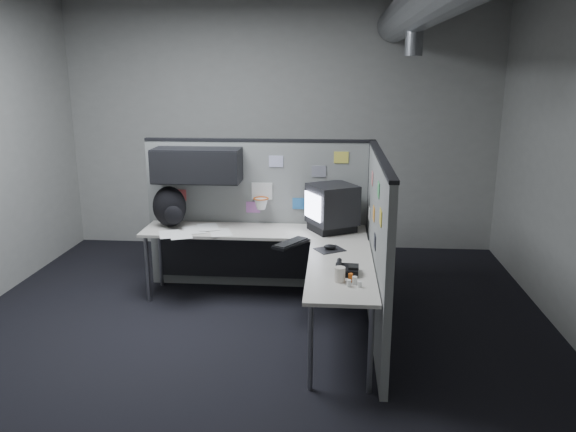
# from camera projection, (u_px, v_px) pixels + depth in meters

# --- Properties ---
(room) EXTENTS (5.62, 5.62, 3.22)m
(room) POSITION_uv_depth(u_px,v_px,m) (316.00, 100.00, 4.44)
(room) COLOR black
(room) RESTS_ON ground
(partition_back) EXTENTS (2.44, 0.42, 1.63)m
(partition_back) POSITION_uv_depth(u_px,v_px,m) (243.00, 199.00, 5.97)
(partition_back) COLOR slate
(partition_back) RESTS_ON ground
(partition_right) EXTENTS (0.07, 2.23, 1.63)m
(partition_right) POSITION_uv_depth(u_px,v_px,m) (377.00, 247.00, 4.93)
(partition_right) COLOR slate
(partition_right) RESTS_ON ground
(desk) EXTENTS (2.31, 2.11, 0.73)m
(desk) POSITION_uv_depth(u_px,v_px,m) (275.00, 250.00, 5.52)
(desk) COLOR beige
(desk) RESTS_ON ground
(monitor) EXTENTS (0.57, 0.57, 0.48)m
(monitor) POSITION_uv_depth(u_px,v_px,m) (332.00, 207.00, 5.69)
(monitor) COLOR black
(monitor) RESTS_ON desk
(keyboard) EXTENTS (0.34, 0.42, 0.04)m
(keyboard) POSITION_uv_depth(u_px,v_px,m) (291.00, 243.00, 5.28)
(keyboard) COLOR black
(keyboard) RESTS_ON desk
(mouse) EXTENTS (0.31, 0.29, 0.05)m
(mouse) POSITION_uv_depth(u_px,v_px,m) (330.00, 248.00, 5.13)
(mouse) COLOR black
(mouse) RESTS_ON desk
(phone) EXTENTS (0.19, 0.21, 0.10)m
(phone) POSITION_uv_depth(u_px,v_px,m) (346.00, 269.00, 4.53)
(phone) COLOR black
(phone) RESTS_ON desk
(bottles) EXTENTS (0.12, 0.14, 0.07)m
(bottles) POSITION_uv_depth(u_px,v_px,m) (353.00, 281.00, 4.30)
(bottles) COLOR silver
(bottles) RESTS_ON desk
(cup) EXTENTS (0.11, 0.11, 0.12)m
(cup) POSITION_uv_depth(u_px,v_px,m) (340.00, 274.00, 4.36)
(cup) COLOR beige
(cup) RESTS_ON desk
(papers) EXTENTS (0.79, 0.67, 0.01)m
(papers) POSITION_uv_depth(u_px,v_px,m) (195.00, 232.00, 5.69)
(papers) COLOR white
(papers) RESTS_ON desk
(backpack) EXTENTS (0.40, 0.36, 0.43)m
(backpack) POSITION_uv_depth(u_px,v_px,m) (170.00, 207.00, 5.84)
(backpack) COLOR black
(backpack) RESTS_ON desk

